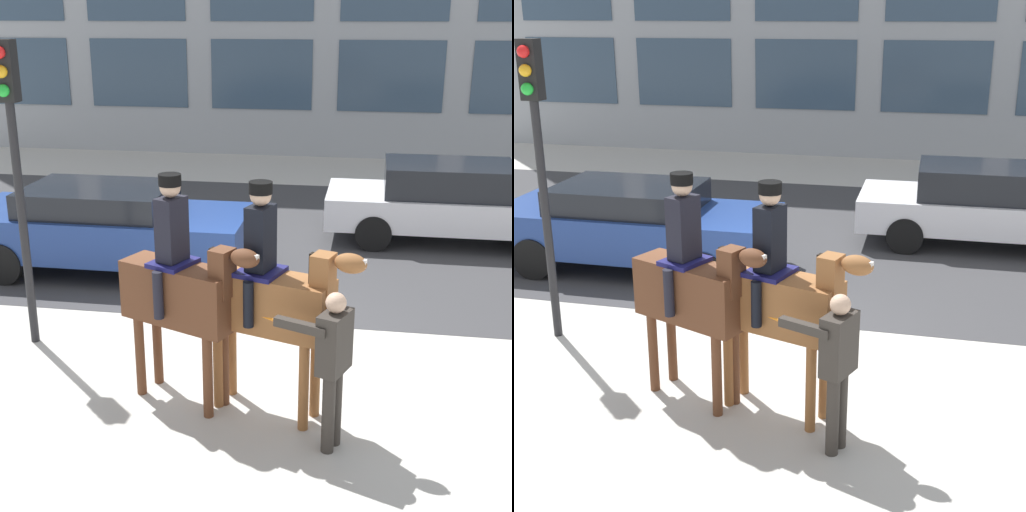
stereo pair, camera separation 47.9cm
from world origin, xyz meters
TOP-DOWN VIEW (x-y plane):
  - ground_plane at (0.00, 0.00)m, footprint 80.00×80.00m
  - road_surface at (0.00, 4.75)m, footprint 25.75×8.50m
  - mounted_horse_lead at (-0.46, -1.71)m, footprint 1.66×0.93m
  - mounted_horse_companion at (0.51, -1.81)m, footprint 1.81×0.86m
  - pedestrian_bystander at (1.21, -2.39)m, footprint 0.91×0.45m
  - street_car_near_lane at (-2.83, 2.22)m, footprint 4.70×1.98m
  - street_car_far_lane at (3.02, 4.89)m, footprint 4.76×1.95m
  - traffic_light at (-2.82, -0.58)m, footprint 0.24×0.29m

SIDE VIEW (x-z plane):
  - ground_plane at x=0.00m, z-range 0.00..0.00m
  - road_surface at x=0.00m, z-range 0.00..0.01m
  - street_car_far_lane at x=3.02m, z-range 0.03..1.53m
  - street_car_near_lane at x=-2.83m, z-range 0.06..1.51m
  - pedestrian_bystander at x=1.21m, z-range 0.15..1.83m
  - mounted_horse_lead at x=-0.46m, z-range 0.05..2.64m
  - mounted_horse_companion at x=0.51m, z-range 0.07..2.64m
  - traffic_light at x=-2.82m, z-range 0.67..4.53m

